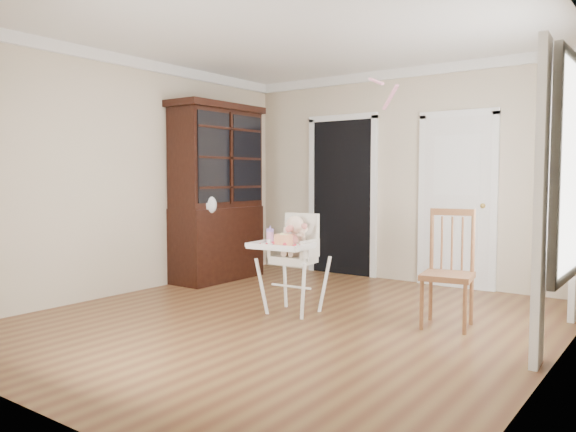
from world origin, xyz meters
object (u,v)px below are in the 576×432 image
Objects in this scene: china_cabinet at (217,193)px; dining_chair at (448,272)px; cake at (283,240)px; high_chair at (293,251)px; sippy_cup at (270,235)px.

dining_chair is (3.25, -0.48, -0.65)m from china_cabinet.
cake is 0.10× the size of china_cabinet.
dining_chair reaches higher than high_chair.
china_cabinet is (-1.89, 1.12, 0.39)m from cake.
high_chair is at bearing -173.33° from dining_chair.
china_cabinet is at bearing 148.32° from sippy_cup.
dining_chair reaches higher than sippy_cup.
high_chair is 2.11m from china_cabinet.
china_cabinet reaches higher than cake.
sippy_cup is at bearing -170.62° from dining_chair.
high_chair is 1.47m from dining_chair.
sippy_cup is 1.70m from dining_chair.
china_cabinet reaches higher than sippy_cup.
sippy_cup is at bearing -31.68° from china_cabinet.
sippy_cup is at bearing 158.78° from cake.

